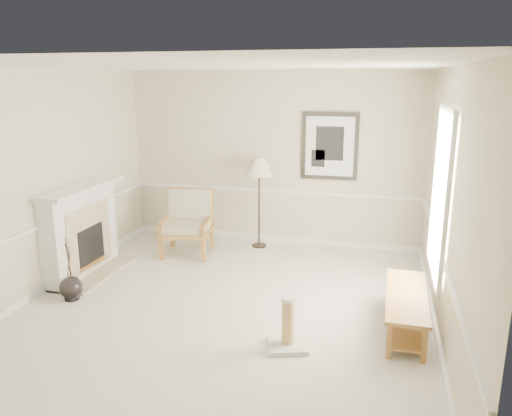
% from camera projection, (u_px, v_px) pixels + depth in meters
% --- Properties ---
extents(ground, '(5.50, 5.50, 0.00)m').
position_uv_depth(ground, '(225.00, 307.00, 6.21)').
color(ground, silver).
rests_on(ground, ground).
extents(room, '(5.04, 5.54, 2.92)m').
position_uv_depth(room, '(236.00, 158.00, 5.78)').
color(room, beige).
rests_on(room, ground).
extents(fireplace, '(0.64, 1.64, 1.31)m').
position_uv_depth(fireplace, '(81.00, 231.00, 7.17)').
color(fireplace, white).
rests_on(fireplace, ground).
extents(floor_vase, '(0.29, 0.29, 0.85)m').
position_uv_depth(floor_vase, '(71.00, 288.00, 6.40)').
color(floor_vase, black).
rests_on(floor_vase, ground).
extents(armchair, '(0.87, 0.92, 1.02)m').
position_uv_depth(armchair, '(188.00, 219.00, 8.10)').
color(armchair, olive).
rests_on(armchair, ground).
extents(floor_lamp, '(0.64, 0.64, 1.53)m').
position_uv_depth(floor_lamp, '(259.00, 169.00, 8.16)').
color(floor_lamp, black).
rests_on(floor_lamp, ground).
extents(bench, '(0.48, 1.50, 0.43)m').
position_uv_depth(bench, '(406.00, 306.00, 5.60)').
color(bench, olive).
rests_on(bench, ground).
extents(scratching_post, '(0.50, 0.50, 0.57)m').
position_uv_depth(scratching_post, '(288.00, 332.00, 5.24)').
color(scratching_post, beige).
rests_on(scratching_post, ground).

